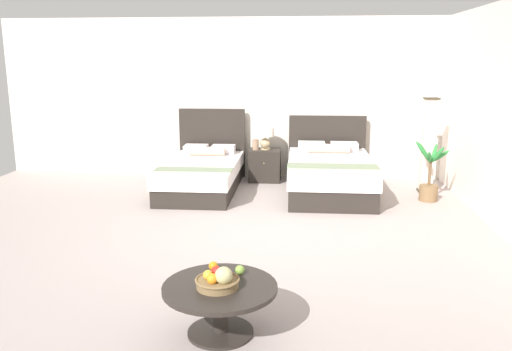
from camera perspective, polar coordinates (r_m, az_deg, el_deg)
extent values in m
cube|color=#A89995|center=(6.27, -0.56, -6.81)|extent=(9.67, 10.38, 0.02)
cube|color=silver|center=(9.31, 1.63, 8.42)|extent=(9.67, 0.12, 2.78)
cube|color=#2A2420|center=(8.38, -5.96, -0.85)|extent=(1.11, 2.14, 0.26)
cube|color=white|center=(8.32, -6.00, 0.74)|extent=(1.16, 2.18, 0.21)
cube|color=#2A2420|center=(9.34, -4.80, 3.57)|extent=(1.17, 0.07, 1.21)
cube|color=white|center=(9.11, -6.58, 2.90)|extent=(0.40, 0.30, 0.14)
cube|color=white|center=(9.03, -3.59, 2.87)|extent=(0.40, 0.30, 0.14)
cylinder|color=#CEAE95|center=(8.83, -5.35, 2.65)|extent=(0.60, 0.16, 0.15)
cube|color=gray|center=(7.73, -6.83, 0.64)|extent=(1.15, 0.34, 0.01)
cube|color=#2A2420|center=(8.22, 8.03, -1.03)|extent=(1.27, 2.12, 0.30)
cube|color=white|center=(8.16, 8.09, 0.88)|extent=(1.31, 2.16, 0.26)
cube|color=#2A2420|center=(9.19, 7.74, 3.04)|extent=(1.32, 0.08, 1.12)
cube|color=white|center=(8.89, 6.09, 3.21)|extent=(0.45, 0.31, 0.14)
cube|color=white|center=(8.92, 9.61, 3.14)|extent=(0.45, 0.31, 0.14)
cylinder|color=#CEAE95|center=(8.66, 7.93, 2.95)|extent=(0.69, 0.16, 0.15)
cube|color=gray|center=(7.57, 8.36, 1.00)|extent=(1.31, 0.41, 0.01)
cube|color=#2A2420|center=(9.02, 0.99, 1.13)|extent=(0.53, 0.46, 0.55)
sphere|color=tan|center=(8.77, 0.87, 1.34)|extent=(0.02, 0.02, 0.02)
cylinder|color=tan|center=(8.99, 1.01, 2.93)|extent=(0.17, 0.17, 0.02)
ellipsoid|color=tan|center=(8.97, 1.01, 3.54)|extent=(0.17, 0.17, 0.17)
cylinder|color=#99844C|center=(8.96, 1.02, 4.22)|extent=(0.02, 0.02, 0.04)
cylinder|color=#F0E3D1|center=(8.94, 1.02, 4.81)|extent=(0.31, 0.31, 0.15)
cylinder|color=#9A7960|center=(8.93, -0.04, 3.34)|extent=(0.11, 0.11, 0.17)
torus|color=#9A7960|center=(8.92, -0.04, 3.91)|extent=(0.10, 0.10, 0.01)
cylinder|color=#2A2420|center=(4.22, -3.86, -16.69)|extent=(0.51, 0.51, 0.02)
cylinder|color=#2A2420|center=(4.14, -3.89, -14.63)|extent=(0.12, 0.12, 0.37)
cylinder|color=#2A2420|center=(4.06, -3.94, -12.12)|extent=(0.88, 0.88, 0.04)
cylinder|color=olive|center=(4.01, -4.23, -11.68)|extent=(0.32, 0.32, 0.06)
torus|color=olive|center=(3.99, -4.24, -11.28)|extent=(0.34, 0.34, 0.02)
sphere|color=gold|center=(4.00, -5.27, -10.77)|extent=(0.08, 0.08, 0.08)
sphere|color=orange|center=(3.92, -4.80, -11.19)|extent=(0.08, 0.08, 0.08)
sphere|color=#C6BF80|center=(3.92, -3.55, -10.84)|extent=(0.13, 0.13, 0.13)
sphere|color=gold|center=(4.01, -3.28, -10.64)|extent=(0.08, 0.08, 0.08)
sphere|color=red|center=(4.05, -4.34, -10.42)|extent=(0.08, 0.08, 0.08)
sphere|color=#83AF42|center=(4.21, -1.78, -10.28)|extent=(0.08, 0.08, 0.08)
sphere|color=orange|center=(4.30, -4.69, -9.84)|extent=(0.08, 0.08, 0.08)
cube|color=#383123|center=(8.76, 17.97, -1.59)|extent=(0.22, 0.22, 0.03)
cube|color=beige|center=(8.61, 18.30, 3.15)|extent=(0.18, 0.18, 1.44)
cube|color=#383123|center=(8.53, 18.64, 8.00)|extent=(0.22, 0.22, 0.02)
cylinder|color=brown|center=(8.20, 18.31, -1.82)|extent=(0.27, 0.27, 0.24)
cylinder|color=brown|center=(8.13, 18.45, 0.18)|extent=(0.04, 0.04, 0.35)
ellipsoid|color=#2E833B|center=(8.10, 19.44, 1.98)|extent=(0.28, 0.10, 0.23)
ellipsoid|color=#2E833B|center=(8.23, 18.91, 2.34)|extent=(0.19, 0.32, 0.30)
ellipsoid|color=#2E833B|center=(8.15, 17.93, 2.41)|extent=(0.20, 0.25, 0.31)
ellipsoid|color=#2E833B|center=(8.03, 17.83, 2.49)|extent=(0.28, 0.09, 0.35)
ellipsoid|color=#2E833B|center=(7.98, 18.43, 1.90)|extent=(0.14, 0.25, 0.25)
ellipsoid|color=#2E833B|center=(8.01, 19.21, 2.14)|extent=(0.19, 0.23, 0.31)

